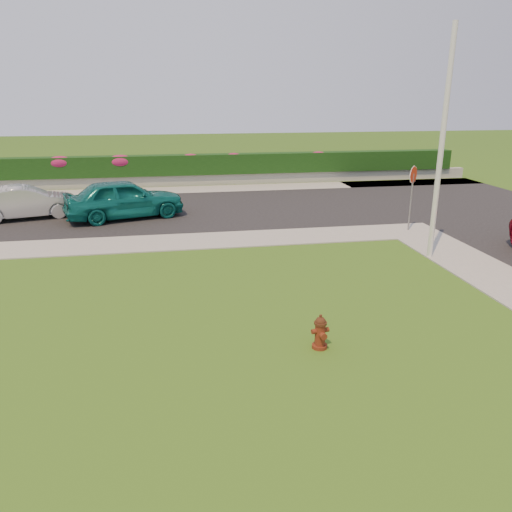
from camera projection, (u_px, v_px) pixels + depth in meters
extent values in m
plane|color=black|center=(281.00, 375.00, 9.06)|extent=(120.00, 120.00, 0.00)
cube|color=black|center=(96.00, 214.00, 21.36)|extent=(26.00, 8.00, 0.04)
cube|color=gray|center=(45.00, 248.00, 16.51)|extent=(24.00, 2.00, 0.04)
cube|color=gray|center=(411.00, 231.00, 18.64)|extent=(2.00, 2.00, 0.04)
cube|color=gray|center=(185.00, 190.00, 26.70)|extent=(34.00, 2.00, 0.04)
cube|color=gray|center=(184.00, 180.00, 28.02)|extent=(34.00, 0.40, 0.60)
cube|color=black|center=(183.00, 165.00, 27.85)|extent=(32.00, 0.90, 1.10)
cylinder|color=#4B190B|center=(320.00, 346.00, 10.04)|extent=(0.31, 0.31, 0.07)
cylinder|color=#4B190B|center=(320.00, 334.00, 9.96)|extent=(0.21, 0.21, 0.47)
cylinder|color=black|center=(321.00, 323.00, 9.89)|extent=(0.25, 0.25, 0.05)
sphere|color=black|center=(321.00, 322.00, 9.88)|extent=(0.21, 0.21, 0.21)
cylinder|color=black|center=(321.00, 316.00, 9.84)|extent=(0.06, 0.06, 0.06)
cylinder|color=#4B190B|center=(314.00, 332.00, 9.89)|extent=(0.11, 0.11, 0.10)
cylinder|color=#4B190B|center=(326.00, 330.00, 9.98)|extent=(0.11, 0.11, 0.10)
cylinder|color=#4B190B|center=(323.00, 336.00, 9.83)|extent=(0.15, 0.13, 0.14)
imported|color=#0C5C58|center=(124.00, 199.00, 20.26)|extent=(5.06, 3.18, 1.61)
imported|color=#A4A6AB|center=(26.00, 202.00, 20.27)|extent=(4.26, 2.41, 1.33)
cylinder|color=silver|center=(441.00, 147.00, 14.60)|extent=(0.16, 0.16, 6.80)
cylinder|color=slate|center=(411.00, 203.00, 18.36)|extent=(0.06, 0.06, 2.16)
cylinder|color=#AC170B|center=(413.00, 175.00, 18.05)|extent=(0.49, 0.44, 0.63)
cylinder|color=white|center=(413.00, 175.00, 18.05)|extent=(0.51, 0.45, 0.67)
ellipsoid|color=#A51C5C|center=(60.00, 162.00, 26.60)|extent=(1.37, 0.88, 0.68)
ellipsoid|color=#A51C5C|center=(121.00, 161.00, 27.12)|extent=(1.40, 0.90, 0.70)
ellipsoid|color=#A51C5C|center=(191.00, 159.00, 27.72)|extent=(1.09, 0.70, 0.54)
ellipsoid|color=#A51C5C|center=(234.00, 158.00, 28.12)|extent=(1.05, 0.67, 0.52)
ellipsoid|color=#A51C5C|center=(318.00, 156.00, 28.93)|extent=(1.09, 0.70, 0.55)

